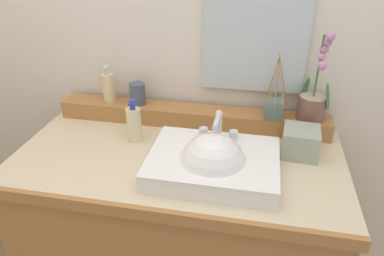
{
  "coord_description": "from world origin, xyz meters",
  "views": [
    {
      "loc": [
        0.27,
        -1.11,
        1.64
      ],
      "look_at": [
        0.06,
        -0.02,
        1.03
      ],
      "focal_mm": 33.89,
      "sensor_mm": 36.0,
      "label": 1
    }
  ],
  "objects_px": {
    "sink_basin": "(213,165)",
    "soap_dispenser": "(108,87)",
    "potted_plant": "(313,100)",
    "tumbler_cup": "(138,94)",
    "reed_diffuser": "(274,108)",
    "lotion_bottle": "(134,124)",
    "tissue_box": "(300,142)"
  },
  "relations": [
    {
      "from": "potted_plant",
      "to": "sink_basin",
      "type": "bearing_deg",
      "value": -135.26
    },
    {
      "from": "potted_plant",
      "to": "soap_dispenser",
      "type": "bearing_deg",
      "value": 179.63
    },
    {
      "from": "soap_dispenser",
      "to": "sink_basin",
      "type": "bearing_deg",
      "value": -33.95
    },
    {
      "from": "reed_diffuser",
      "to": "lotion_bottle",
      "type": "height_order",
      "value": "reed_diffuser"
    },
    {
      "from": "lotion_bottle",
      "to": "potted_plant",
      "type": "bearing_deg",
      "value": 14.63
    },
    {
      "from": "potted_plant",
      "to": "soap_dispenser",
      "type": "distance_m",
      "value": 0.85
    },
    {
      "from": "potted_plant",
      "to": "lotion_bottle",
      "type": "bearing_deg",
      "value": -165.37
    },
    {
      "from": "reed_diffuser",
      "to": "sink_basin",
      "type": "bearing_deg",
      "value": -121.62
    },
    {
      "from": "soap_dispenser",
      "to": "tumbler_cup",
      "type": "xyz_separation_m",
      "value": [
        0.13,
        -0.01,
        -0.02
      ]
    },
    {
      "from": "soap_dispenser",
      "to": "tumbler_cup",
      "type": "relative_size",
      "value": 1.72
    },
    {
      "from": "soap_dispenser",
      "to": "tissue_box",
      "type": "height_order",
      "value": "soap_dispenser"
    },
    {
      "from": "tumbler_cup",
      "to": "tissue_box",
      "type": "height_order",
      "value": "tumbler_cup"
    },
    {
      "from": "lotion_bottle",
      "to": "tissue_box",
      "type": "height_order",
      "value": "lotion_bottle"
    },
    {
      "from": "tumbler_cup",
      "to": "lotion_bottle",
      "type": "bearing_deg",
      "value": -76.72
    },
    {
      "from": "soap_dispenser",
      "to": "reed_diffuser",
      "type": "distance_m",
      "value": 0.71
    },
    {
      "from": "sink_basin",
      "to": "potted_plant",
      "type": "bearing_deg",
      "value": 44.74
    },
    {
      "from": "potted_plant",
      "to": "reed_diffuser",
      "type": "bearing_deg",
      "value": -171.22
    },
    {
      "from": "sink_basin",
      "to": "lotion_bottle",
      "type": "bearing_deg",
      "value": 154.34
    },
    {
      "from": "sink_basin",
      "to": "soap_dispenser",
      "type": "relative_size",
      "value": 2.72
    },
    {
      "from": "sink_basin",
      "to": "tumbler_cup",
      "type": "height_order",
      "value": "sink_basin"
    },
    {
      "from": "tumbler_cup",
      "to": "reed_diffuser",
      "type": "xyz_separation_m",
      "value": [
        0.57,
        -0.02,
        -0.0
      ]
    },
    {
      "from": "tumbler_cup",
      "to": "tissue_box",
      "type": "distance_m",
      "value": 0.7
    },
    {
      "from": "potted_plant",
      "to": "soap_dispenser",
      "type": "xyz_separation_m",
      "value": [
        -0.85,
        0.01,
        -0.01
      ]
    },
    {
      "from": "tumbler_cup",
      "to": "reed_diffuser",
      "type": "bearing_deg",
      "value": -2.18
    },
    {
      "from": "potted_plant",
      "to": "soap_dispenser",
      "type": "height_order",
      "value": "potted_plant"
    },
    {
      "from": "sink_basin",
      "to": "tissue_box",
      "type": "xyz_separation_m",
      "value": [
        0.3,
        0.18,
        0.02
      ]
    },
    {
      "from": "tumbler_cup",
      "to": "reed_diffuser",
      "type": "relative_size",
      "value": 0.36
    },
    {
      "from": "tumbler_cup",
      "to": "soap_dispenser",
      "type": "bearing_deg",
      "value": 177.22
    },
    {
      "from": "sink_basin",
      "to": "soap_dispenser",
      "type": "xyz_separation_m",
      "value": [
        -0.51,
        0.34,
        0.11
      ]
    },
    {
      "from": "lotion_bottle",
      "to": "tissue_box",
      "type": "xyz_separation_m",
      "value": [
        0.63,
        0.02,
        -0.02
      ]
    },
    {
      "from": "sink_basin",
      "to": "tissue_box",
      "type": "bearing_deg",
      "value": 31.63
    },
    {
      "from": "sink_basin",
      "to": "lotion_bottle",
      "type": "height_order",
      "value": "sink_basin"
    }
  ]
}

